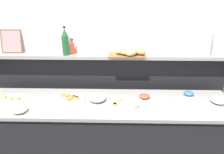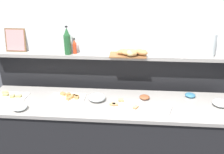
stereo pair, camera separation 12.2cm
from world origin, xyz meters
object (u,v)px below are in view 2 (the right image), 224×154
Objects in this scene: condiment_bowl_cream at (145,97)px; bread_basket at (131,53)px; sandwich_platter_side at (12,96)px; framed_picture at (15,40)px; sandwich_platter_front at (69,97)px; wine_bottle_green at (67,42)px; pepper_shaker at (184,52)px; glass_bowl_large at (20,107)px; glass_bowl_small at (97,98)px; napkin_stack at (162,109)px; water_carafe at (211,45)px; glass_bowl_medium at (220,103)px; salt_shaker at (180,52)px; condiment_bowl_red at (190,95)px; hot_sauce_bottle at (75,47)px; sandwich_platter_rear at (124,105)px.

bread_basket is (-0.16, 0.27, 0.40)m from condiment_bowl_cream.
sandwich_platter_side is 0.65m from framed_picture.
sandwich_platter_front is 1.14× the size of wine_bottle_green.
glass_bowl_large is at bearing -159.21° from pepper_shaker.
bread_basket is at bearing 45.28° from glass_bowl_small.
glass_bowl_small is 1.04× the size of napkin_stack.
glass_bowl_medium is at bearing -82.90° from water_carafe.
glass_bowl_small is 2.03× the size of pepper_shaker.
salt_shaker reaches higher than glass_bowl_small.
bread_basket is at bearing 123.36° from napkin_stack.
water_carafe is at bearing 1.00° from wine_bottle_green.
condiment_bowl_red reaches higher than sandwich_platter_side.
glass_bowl_small is 0.64m from hot_sauce_bottle.
salt_shaker is at bearing 38.27° from sandwich_platter_rear.
hot_sauce_bottle is 0.66× the size of framed_picture.
glass_bowl_small is at bearing -162.41° from water_carafe.
glass_bowl_small reaches higher than sandwich_platter_rear.
condiment_bowl_red is 0.64× the size of napkin_stack.
napkin_stack is at bearing -168.15° from glass_bowl_medium.
glass_bowl_medium reaches higher than condiment_bowl_cream.
sandwich_platter_rear is 1.28× the size of water_carafe.
glass_bowl_medium is (1.55, -0.05, 0.02)m from sandwich_platter_front.
salt_shaker is (1.24, 0.03, -0.10)m from wine_bottle_green.
glass_bowl_medium is 1.45× the size of condiment_bowl_red.
glass_bowl_small is at bearing -52.38° from hot_sauce_bottle.
condiment_bowl_cream is at bearing 14.71° from glass_bowl_large.
glass_bowl_large is 1.27m from bread_basket.
sandwich_platter_rear is 1.02m from glass_bowl_large.
sandwich_platter_rear is 1.82× the size of glass_bowl_small.
condiment_bowl_red reaches higher than napkin_stack.
wine_bottle_green is 0.10m from hot_sauce_bottle.
condiment_bowl_red is (-0.26, 0.17, -0.01)m from glass_bowl_medium.
condiment_bowl_cream is (0.21, 0.16, 0.01)m from sandwich_platter_rear.
sandwich_platter_front is 1.30m from salt_shaker.
sandwich_platter_side is at bearing -80.06° from framed_picture.
salt_shaker reaches higher than napkin_stack.
napkin_stack is 0.97× the size of hot_sauce_bottle.
glass_bowl_large is 1.76m from salt_shaker.
glass_bowl_large is 1.97m from glass_bowl_medium.
condiment_bowl_red is (1.29, 0.12, 0.01)m from sandwich_platter_front.
sandwich_platter_front and sandwich_platter_rear have the same top height.
water_carafe reaches higher than condiment_bowl_red.
sandwich_platter_side is at bearing 175.58° from sandwich_platter_rear.
bread_basket is (0.34, 0.34, 0.39)m from glass_bowl_small.
water_carafe reaches higher than glass_bowl_medium.
sandwich_platter_rear is at bearing -33.79° from wine_bottle_green.
glass_bowl_large is 1.37m from napkin_stack.
pepper_shaker reaches higher than condiment_bowl_red.
salt_shaker is at bearing 180.00° from pepper_shaker.
condiment_bowl_red is 2.05m from framed_picture.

